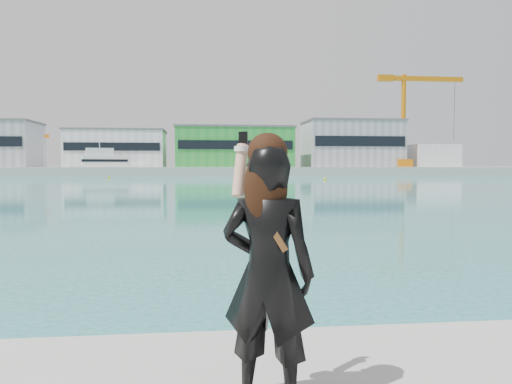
{
  "coord_description": "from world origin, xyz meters",
  "views": [
    {
      "loc": [
        -1.19,
        -3.72,
        2.39
      ],
      "look_at": [
        -0.74,
        0.22,
        2.17
      ],
      "focal_mm": 35.0,
      "sensor_mm": 36.0,
      "label": 1
    }
  ],
  "objects_px": {
    "buoy_near": "(325,180)",
    "woman": "(268,266)",
    "buoy_far": "(109,178)",
    "dock_crane": "(408,117)",
    "motor_yacht": "(106,166)"
  },
  "relations": [
    {
      "from": "dock_crane",
      "to": "buoy_near",
      "type": "relative_size",
      "value": 48.0
    },
    {
      "from": "buoy_far",
      "to": "woman",
      "type": "xyz_separation_m",
      "value": [
        17.53,
        -94.56,
        1.72
      ]
    },
    {
      "from": "buoy_far",
      "to": "dock_crane",
      "type": "bearing_deg",
      "value": 21.34
    },
    {
      "from": "buoy_near",
      "to": "buoy_far",
      "type": "bearing_deg",
      "value": 155.33
    },
    {
      "from": "buoy_near",
      "to": "woman",
      "type": "distance_m",
      "value": 79.84
    },
    {
      "from": "dock_crane",
      "to": "woman",
      "type": "xyz_separation_m",
      "value": [
        -53.94,
        -122.48,
        -13.34
      ]
    },
    {
      "from": "buoy_far",
      "to": "woman",
      "type": "distance_m",
      "value": 96.19
    },
    {
      "from": "dock_crane",
      "to": "buoy_far",
      "type": "relative_size",
      "value": 48.0
    },
    {
      "from": "buoy_near",
      "to": "motor_yacht",
      "type": "bearing_deg",
      "value": 136.75
    },
    {
      "from": "buoy_far",
      "to": "woman",
      "type": "relative_size",
      "value": 0.27
    },
    {
      "from": "buoy_far",
      "to": "buoy_near",
      "type": "bearing_deg",
      "value": -24.67
    },
    {
      "from": "buoy_near",
      "to": "woman",
      "type": "xyz_separation_m",
      "value": [
        -20.25,
        -77.21,
        1.72
      ]
    },
    {
      "from": "buoy_near",
      "to": "woman",
      "type": "bearing_deg",
      "value": -104.69
    },
    {
      "from": "dock_crane",
      "to": "woman",
      "type": "distance_m",
      "value": 134.5
    },
    {
      "from": "dock_crane",
      "to": "buoy_far",
      "type": "xyz_separation_m",
      "value": [
        -71.47,
        -27.92,
        -15.07
      ]
    }
  ]
}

